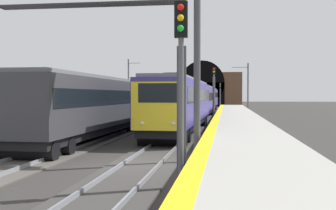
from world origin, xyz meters
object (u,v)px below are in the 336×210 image
(train_main_approaching, at_px, (199,99))
(railway_signal_mid, at_px, (214,90))
(train_adjacent_platform, at_px, (128,101))
(catenary_mast_far, at_px, (248,88))
(railway_signal_far, at_px, (220,93))
(overhead_signal_gantry, at_px, (90,28))
(railway_signal_near, at_px, (181,77))
(catenary_mast_near, at_px, (129,86))

(train_main_approaching, bearing_deg, railway_signal_mid, 20.19)
(train_adjacent_platform, relative_size, railway_signal_mid, 6.40)
(railway_signal_mid, bearing_deg, catenary_mast_far, 165.94)
(railway_signal_mid, bearing_deg, train_main_approaching, -160.89)
(train_adjacent_platform, bearing_deg, railway_signal_mid, -33.38)
(railway_signal_far, xyz_separation_m, overhead_signal_gantry, (-72.47, 4.40, 2.39))
(railway_signal_near, relative_size, overhead_signal_gantry, 0.59)
(railway_signal_far, distance_m, overhead_signal_gantry, 72.64)
(catenary_mast_far, bearing_deg, railway_signal_near, 174.96)
(train_adjacent_platform, height_order, railway_signal_far, railway_signal_far)
(railway_signal_far, distance_m, catenary_mast_far, 28.35)
(train_main_approaching, relative_size, train_adjacent_platform, 1.59)
(railway_signal_mid, relative_size, catenary_mast_near, 0.70)
(overhead_signal_gantry, relative_size, catenary_mast_near, 1.15)
(train_adjacent_platform, bearing_deg, catenary_mast_near, 14.18)
(catenary_mast_far, bearing_deg, train_adjacent_platform, 157.76)
(railway_signal_far, bearing_deg, overhead_signal_gantry, -3.48)
(catenary_mast_near, relative_size, catenary_mast_far, 1.10)
(railway_signal_near, bearing_deg, train_main_approaching, -177.06)
(train_main_approaching, relative_size, catenary_mast_far, 7.90)
(catenary_mast_near, bearing_deg, catenary_mast_far, -88.18)
(railway_signal_mid, xyz_separation_m, catenary_mast_far, (17.41, -4.36, 0.50))
(train_adjacent_platform, height_order, catenary_mast_near, catenary_mast_near)
(train_adjacent_platform, xyz_separation_m, catenary_mast_far, (27.46, -11.23, 1.58))
(railway_signal_far, bearing_deg, railway_signal_near, 0.00)
(overhead_signal_gantry, bearing_deg, catenary_mast_far, -11.15)
(railway_signal_mid, bearing_deg, catenary_mast_near, -141.96)
(catenary_mast_near, distance_m, catenary_mast_far, 17.56)
(train_adjacent_platform, bearing_deg, catenary_mast_far, -21.27)
(railway_signal_near, xyz_separation_m, overhead_signal_gantry, (4.99, 4.40, 2.31))
(railway_signal_near, bearing_deg, railway_signal_far, -180.00)
(train_main_approaching, xyz_separation_m, railway_signal_near, (-37.62, -1.93, 1.07))
(train_main_approaching, distance_m, railway_signal_far, 39.90)
(train_main_approaching, height_order, catenary_mast_far, catenary_mast_far)
(catenary_mast_far, bearing_deg, railway_signal_mid, 165.94)
(catenary_mast_far, bearing_deg, railway_signal_far, 8.85)
(railway_signal_near, distance_m, overhead_signal_gantry, 7.04)
(railway_signal_far, relative_size, catenary_mast_near, 0.66)
(train_main_approaching, xyz_separation_m, overhead_signal_gantry, (-32.63, 2.47, 3.38))
(overhead_signal_gantry, bearing_deg, catenary_mast_near, 11.31)
(train_adjacent_platform, distance_m, catenary_mast_far, 29.71)
(train_adjacent_platform, relative_size, overhead_signal_gantry, 3.93)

